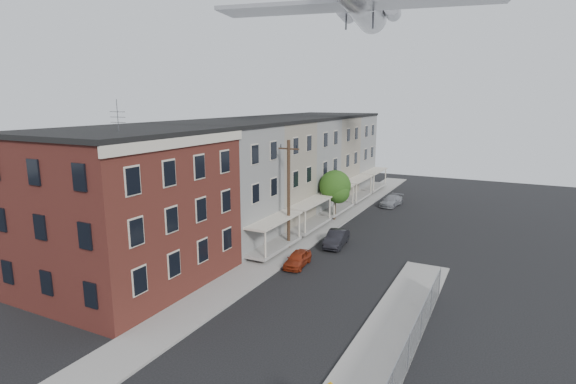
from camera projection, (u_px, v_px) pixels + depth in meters
The scene contains 16 objects.
sidewalk_left at pixel (318, 230), 42.48m from camera, with size 3.00×62.00×0.12m, color gray.
sidewalk_right at pixel (381, 352), 21.89m from camera, with size 3.00×26.00×0.12m, color gray.
curb_left at pixel (332, 231), 41.84m from camera, with size 0.15×62.00×0.14m, color gray.
curb_right at pixel (352, 344), 22.53m from camera, with size 0.15×26.00×0.14m, color gray.
corner_building at pixel (127, 208), 29.47m from camera, with size 10.31×12.30×12.15m.
row_house_a at pixel (213, 184), 37.76m from camera, with size 11.98×7.00×10.30m.
row_house_b at pixel (256, 173), 43.88m from camera, with size 11.98×7.00×10.30m.
row_house_c at pixel (288, 164), 49.99m from camera, with size 11.98×7.00×10.30m.
row_house_d at pixel (313, 157), 56.11m from camera, with size 11.98×7.00×10.30m.
row_house_e at pixel (334, 151), 62.23m from camera, with size 11.98×7.00×10.30m.
chainlink_fence at pixel (408, 352), 20.16m from camera, with size 0.06×18.06×1.90m.
utility_pole at pixel (289, 193), 36.35m from camera, with size 1.80×0.26×9.00m.
street_tree at pixel (336, 188), 45.12m from camera, with size 3.22×3.20×5.20m.
car_near at pixel (298, 259), 33.23m from camera, with size 1.33×3.31×1.13m, color maroon.
car_mid at pixel (336, 238), 37.80m from camera, with size 1.40×4.01×1.32m, color black.
car_far at pixel (391, 201), 52.11m from camera, with size 1.67×4.10×1.19m, color gray.
Camera 1 is at (10.42, -13.77, 12.13)m, focal length 28.00 mm.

